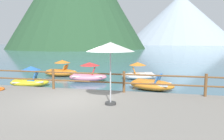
# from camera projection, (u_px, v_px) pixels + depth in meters

# --- Properties ---
(ground_plane) EXTENTS (200.00, 200.00, 0.00)m
(ground_plane) POSITION_uv_depth(u_px,v_px,m) (142.00, 53.00, 47.17)
(ground_plane) COLOR #477084
(promenade_dock) EXTENTS (28.00, 8.00, 0.40)m
(promenade_dock) POSITION_uv_depth(u_px,v_px,m) (47.00, 126.00, 6.23)
(promenade_dock) COLOR gray
(promenade_dock) RESTS_ON ground
(dock_railing) EXTENTS (23.92, 0.12, 0.95)m
(dock_railing) POSITION_uv_depth(u_px,v_px,m) (87.00, 78.00, 9.75)
(dock_railing) COLOR brown
(dock_railing) RESTS_ON promenade_dock
(beach_umbrella) EXTENTS (1.70, 1.70, 2.24)m
(beach_umbrella) POSITION_uv_depth(u_px,v_px,m) (110.00, 48.00, 7.42)
(beach_umbrella) COLOR #B2B2B7
(beach_umbrella) RESTS_ON promenade_dock
(pedal_boat_0) EXTENTS (2.66, 1.45, 1.23)m
(pedal_boat_0) POSITION_uv_depth(u_px,v_px,m) (61.00, 71.00, 16.23)
(pedal_boat_0) COLOR orange
(pedal_boat_0) RESTS_ON ground
(pedal_boat_1) EXTENTS (2.45, 1.77, 1.21)m
(pedal_boat_1) POSITION_uv_depth(u_px,v_px,m) (30.00, 80.00, 12.51)
(pedal_boat_1) COLOR yellow
(pedal_boat_1) RESTS_ON ground
(pedal_boat_2) EXTENTS (2.64, 1.66, 1.20)m
(pedal_boat_2) POSITION_uv_depth(u_px,v_px,m) (139.00, 74.00, 14.91)
(pedal_boat_2) COLOR white
(pedal_boat_2) RESTS_ON ground
(pedal_boat_3) EXTENTS (2.73, 1.89, 1.26)m
(pedal_boat_3) POSITION_uv_depth(u_px,v_px,m) (88.00, 75.00, 14.16)
(pedal_boat_3) COLOR pink
(pedal_boat_3) RESTS_ON ground
(pedal_boat_4) EXTENTS (2.73, 1.94, 0.88)m
(pedal_boat_4) POSITION_uv_depth(u_px,v_px,m) (151.00, 84.00, 11.68)
(pedal_boat_4) COLOR orange
(pedal_boat_4) RESTS_ON ground
(distant_peak) EXTENTS (70.31, 70.31, 32.47)m
(distant_peak) POSITION_uv_depth(u_px,v_px,m) (180.00, 20.00, 139.63)
(distant_peak) COLOR #9EADBC
(distant_peak) RESTS_ON ground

